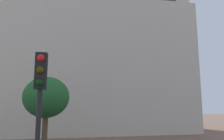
# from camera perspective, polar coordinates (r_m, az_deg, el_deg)

# --- Properties ---
(landmark_building) EXTENTS (29.64, 13.16, 33.78)m
(landmark_building) POSITION_cam_1_polar(r_m,az_deg,el_deg) (31.02, -8.86, 3.47)
(landmark_building) COLOR beige
(landmark_building) RESTS_ON ground_plane
(traffic_light_pole) EXTENTS (0.28, 0.34, 4.74)m
(traffic_light_pole) POSITION_cam_1_polar(r_m,az_deg,el_deg) (5.51, -18.84, -10.37)
(traffic_light_pole) COLOR black
(traffic_light_pole) RESTS_ON ground_plane
(tree_curb_far) EXTENTS (3.26, 3.26, 5.48)m
(tree_curb_far) POSITION_cam_1_polar(r_m,az_deg,el_deg) (16.26, -17.02, -7.01)
(tree_curb_far) COLOR brown
(tree_curb_far) RESTS_ON ground_plane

